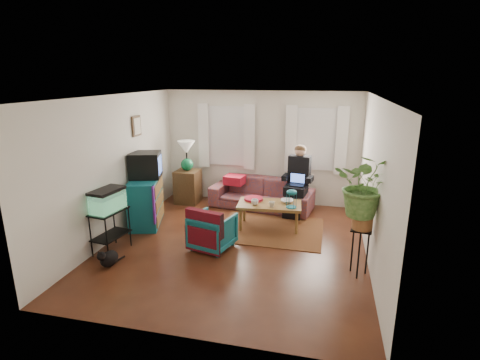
% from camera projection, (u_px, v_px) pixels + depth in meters
% --- Properties ---
extents(floor, '(4.50, 5.00, 0.01)m').
position_uv_depth(floor, '(235.00, 245.00, 6.68)').
color(floor, '#4F2B14').
rests_on(floor, ground).
extents(ceiling, '(4.50, 5.00, 0.01)m').
position_uv_depth(ceiling, '(234.00, 96.00, 5.98)').
color(ceiling, white).
rests_on(ceiling, wall_back).
extents(wall_back, '(4.50, 0.01, 2.60)m').
position_uv_depth(wall_back, '(261.00, 148.00, 8.67)').
color(wall_back, silver).
rests_on(wall_back, floor).
extents(wall_front, '(4.50, 0.01, 2.60)m').
position_uv_depth(wall_front, '(178.00, 234.00, 3.98)').
color(wall_front, silver).
rests_on(wall_front, floor).
extents(wall_left, '(0.01, 5.00, 2.60)m').
position_uv_depth(wall_left, '(115.00, 168.00, 6.82)').
color(wall_left, silver).
rests_on(wall_left, floor).
extents(wall_right, '(0.01, 5.00, 2.60)m').
position_uv_depth(wall_right, '(374.00, 183.00, 5.83)').
color(wall_right, silver).
rests_on(wall_right, floor).
extents(window_left, '(1.08, 0.04, 1.38)m').
position_uv_depth(window_left, '(227.00, 136.00, 8.76)').
color(window_left, white).
rests_on(window_left, wall_back).
extents(window_right, '(1.08, 0.04, 1.38)m').
position_uv_depth(window_right, '(316.00, 139.00, 8.31)').
color(window_right, white).
rests_on(window_right, wall_back).
extents(curtains_left, '(1.36, 0.06, 1.50)m').
position_uv_depth(curtains_left, '(226.00, 137.00, 8.69)').
color(curtains_left, white).
rests_on(curtains_left, wall_back).
extents(curtains_right, '(1.36, 0.06, 1.50)m').
position_uv_depth(curtains_right, '(316.00, 140.00, 8.23)').
color(curtains_right, white).
rests_on(curtains_right, wall_back).
extents(picture_frame, '(0.04, 0.32, 0.40)m').
position_uv_depth(picture_frame, '(137.00, 126.00, 7.44)').
color(picture_frame, '#3D2616').
rests_on(picture_frame, wall_left).
extents(area_rug, '(2.02, 1.62, 0.01)m').
position_uv_depth(area_rug, '(271.00, 229.00, 7.33)').
color(area_rug, brown).
rests_on(area_rug, floor).
extents(sofa, '(2.39, 1.24, 0.89)m').
position_uv_depth(sofa, '(262.00, 189.00, 8.45)').
color(sofa, brown).
rests_on(sofa, floor).
extents(seated_person, '(0.67, 0.78, 1.36)m').
position_uv_depth(seated_person, '(298.00, 183.00, 8.09)').
color(seated_person, black).
rests_on(seated_person, sofa).
extents(side_table, '(0.54, 0.54, 0.78)m').
position_uv_depth(side_table, '(188.00, 186.00, 8.84)').
color(side_table, '#412818').
rests_on(side_table, floor).
extents(table_lamp, '(0.40, 0.40, 0.71)m').
position_uv_depth(table_lamp, '(187.00, 157.00, 8.65)').
color(table_lamp, white).
rests_on(table_lamp, side_table).
extents(dresser, '(0.81, 1.17, 0.95)m').
position_uv_depth(dresser, '(146.00, 201.00, 7.52)').
color(dresser, '#137075').
rests_on(dresser, floor).
extents(crt_tv, '(0.71, 0.67, 0.51)m').
position_uv_depth(crt_tv, '(145.00, 165.00, 7.43)').
color(crt_tv, black).
rests_on(crt_tv, dresser).
extents(aquarium_stand, '(0.46, 0.71, 0.74)m').
position_uv_depth(aquarium_stand, '(111.00, 231.00, 6.36)').
color(aquarium_stand, black).
rests_on(aquarium_stand, floor).
extents(aquarium, '(0.41, 0.64, 0.39)m').
position_uv_depth(aquarium, '(108.00, 200.00, 6.20)').
color(aquarium, '#7FD899').
rests_on(aquarium, aquarium_stand).
extents(black_cat, '(0.33, 0.42, 0.31)m').
position_uv_depth(black_cat, '(109.00, 257.00, 5.91)').
color(black_cat, black).
rests_on(black_cat, floor).
extents(armchair, '(0.80, 0.77, 0.68)m').
position_uv_depth(armchair, '(213.00, 229.00, 6.50)').
color(armchair, '#12516C').
rests_on(armchair, floor).
extents(serape_throw, '(0.70, 0.33, 0.56)m').
position_uv_depth(serape_throw, '(204.00, 227.00, 6.23)').
color(serape_throw, '#9E0A0A').
rests_on(serape_throw, armchair).
extents(coffee_table, '(1.28, 0.76, 0.51)m').
position_uv_depth(coffee_table, '(269.00, 216.00, 7.38)').
color(coffee_table, brown).
rests_on(coffee_table, floor).
extents(cup_a, '(0.15, 0.15, 0.11)m').
position_uv_depth(cup_a, '(255.00, 202.00, 7.23)').
color(cup_a, white).
rests_on(cup_a, coffee_table).
extents(cup_b, '(0.12, 0.12, 0.10)m').
position_uv_depth(cup_b, '(272.00, 204.00, 7.10)').
color(cup_b, beige).
rests_on(cup_b, coffee_table).
extents(bowl, '(0.26, 0.26, 0.06)m').
position_uv_depth(bowl, '(287.00, 201.00, 7.36)').
color(bowl, white).
rests_on(bowl, coffee_table).
extents(snack_tray, '(0.41, 0.41, 0.04)m').
position_uv_depth(snack_tray, '(254.00, 199.00, 7.51)').
color(snack_tray, '#B21414').
rests_on(snack_tray, coffee_table).
extents(birdcage, '(0.22, 0.22, 0.36)m').
position_uv_depth(birdcage, '(292.00, 199.00, 7.04)').
color(birdcage, '#115B6B').
rests_on(birdcage, coffee_table).
extents(plant_stand, '(0.36, 0.36, 0.75)m').
position_uv_depth(plant_stand, '(359.00, 252.00, 5.61)').
color(plant_stand, black).
rests_on(plant_stand, floor).
extents(potted_plant, '(0.96, 0.86, 0.95)m').
position_uv_depth(potted_plant, '(365.00, 195.00, 5.36)').
color(potted_plant, '#599947').
rests_on(potted_plant, plant_stand).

